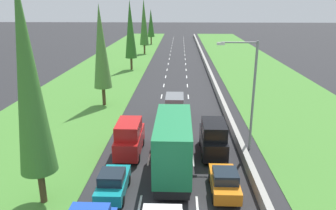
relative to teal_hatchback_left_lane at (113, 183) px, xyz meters
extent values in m
plane|color=#28282B|center=(3.55, 43.97, -0.84)|extent=(300.00, 300.00, 0.00)
cube|color=#478433|center=(-9.10, 43.97, -0.82)|extent=(14.00, 140.00, 0.04)
cube|color=#478433|center=(17.90, 43.97, -0.82)|extent=(14.00, 140.00, 0.04)
cube|color=#9E9B93|center=(9.25, 43.97, -0.41)|extent=(0.44, 120.00, 0.85)
cube|color=white|center=(1.80, -1.03, -0.83)|extent=(0.14, 2.00, 0.01)
cube|color=white|center=(1.80, 4.97, -0.83)|extent=(0.14, 2.00, 0.01)
cube|color=white|center=(1.80, 10.97, -0.83)|extent=(0.14, 2.00, 0.01)
cube|color=white|center=(1.80, 16.97, -0.83)|extent=(0.14, 2.00, 0.01)
cube|color=white|center=(1.80, 22.97, -0.83)|extent=(0.14, 2.00, 0.01)
cube|color=white|center=(1.80, 28.97, -0.83)|extent=(0.14, 2.00, 0.01)
cube|color=white|center=(1.80, 34.97, -0.83)|extent=(0.14, 2.00, 0.01)
cube|color=white|center=(1.80, 40.97, -0.83)|extent=(0.14, 2.00, 0.01)
cube|color=white|center=(1.80, 46.97, -0.83)|extent=(0.14, 2.00, 0.01)
cube|color=white|center=(1.80, 52.97, -0.83)|extent=(0.14, 2.00, 0.01)
cube|color=white|center=(1.80, 58.97, -0.83)|extent=(0.14, 2.00, 0.01)
cube|color=white|center=(1.80, 64.97, -0.83)|extent=(0.14, 2.00, 0.01)
cube|color=white|center=(1.80, 70.97, -0.83)|extent=(0.14, 2.00, 0.01)
cube|color=white|center=(1.80, 76.97, -0.83)|extent=(0.14, 2.00, 0.01)
cube|color=white|center=(1.80, 82.97, -0.83)|extent=(0.14, 2.00, 0.01)
cube|color=white|center=(1.80, 88.97, -0.83)|extent=(0.14, 2.00, 0.01)
cube|color=white|center=(1.80, 94.97, -0.83)|extent=(0.14, 2.00, 0.01)
cube|color=white|center=(1.80, 100.97, -0.83)|extent=(0.14, 2.00, 0.01)
cube|color=white|center=(5.30, -1.03, -0.83)|extent=(0.14, 2.00, 0.01)
cube|color=white|center=(5.30, 4.97, -0.83)|extent=(0.14, 2.00, 0.01)
cube|color=white|center=(5.30, 10.97, -0.83)|extent=(0.14, 2.00, 0.01)
cube|color=white|center=(5.30, 16.97, -0.83)|extent=(0.14, 2.00, 0.01)
cube|color=white|center=(5.30, 22.97, -0.83)|extent=(0.14, 2.00, 0.01)
cube|color=white|center=(5.30, 28.97, -0.83)|extent=(0.14, 2.00, 0.01)
cube|color=white|center=(5.30, 34.97, -0.83)|extent=(0.14, 2.00, 0.01)
cube|color=white|center=(5.30, 40.97, -0.83)|extent=(0.14, 2.00, 0.01)
cube|color=white|center=(5.30, 46.97, -0.83)|extent=(0.14, 2.00, 0.01)
cube|color=white|center=(5.30, 52.97, -0.83)|extent=(0.14, 2.00, 0.01)
cube|color=white|center=(5.30, 58.97, -0.83)|extent=(0.14, 2.00, 0.01)
cube|color=white|center=(5.30, 64.97, -0.83)|extent=(0.14, 2.00, 0.01)
cube|color=white|center=(5.30, 70.97, -0.83)|extent=(0.14, 2.00, 0.01)
cube|color=white|center=(5.30, 76.97, -0.83)|extent=(0.14, 2.00, 0.01)
cube|color=white|center=(5.30, 82.97, -0.83)|extent=(0.14, 2.00, 0.01)
cube|color=white|center=(5.30, 88.97, -0.83)|extent=(0.14, 2.00, 0.01)
cube|color=white|center=(5.30, 94.97, -0.83)|extent=(0.14, 2.00, 0.01)
cube|color=white|center=(5.30, 100.97, -0.83)|extent=(0.14, 2.00, 0.01)
cube|color=teal|center=(0.00, 0.07, -0.14)|extent=(1.68, 3.90, 0.76)
cube|color=#19232D|center=(0.00, -0.23, 0.56)|extent=(1.52, 1.60, 0.64)
cylinder|color=black|center=(-0.76, 1.28, -0.52)|extent=(0.22, 0.64, 0.64)
cylinder|color=black|center=(0.76, 1.28, -0.52)|extent=(0.22, 0.64, 0.64)
cylinder|color=black|center=(-0.76, -1.14, -0.52)|extent=(0.22, 0.64, 0.64)
cylinder|color=black|center=(0.76, -1.14, -0.52)|extent=(0.22, 0.64, 0.64)
cube|color=black|center=(3.75, 3.75, -0.24)|extent=(2.20, 9.40, 0.56)
cube|color=red|center=(3.75, 7.35, 1.29)|extent=(2.40, 2.20, 2.50)
cube|color=#1E7F47|center=(3.75, 2.65, 1.69)|extent=(2.44, 7.20, 3.30)
cylinder|color=black|center=(2.63, 7.05, -0.52)|extent=(0.22, 0.64, 0.64)
cylinder|color=black|center=(4.87, 7.05, -0.52)|extent=(0.22, 0.64, 0.64)
cylinder|color=black|center=(2.63, 1.57, -0.52)|extent=(0.22, 0.64, 0.64)
cylinder|color=black|center=(4.87, 1.57, -0.52)|extent=(0.22, 0.64, 0.64)
cylinder|color=black|center=(2.63, 0.49, -0.52)|extent=(0.22, 0.64, 0.64)
cylinder|color=black|center=(4.87, 0.49, -0.52)|extent=(0.22, 0.64, 0.64)
cube|color=red|center=(0.16, 6.07, 0.18)|extent=(1.90, 4.90, 1.40)
cube|color=red|center=(0.16, 5.77, 1.43)|extent=(1.80, 3.10, 1.10)
cylinder|color=black|center=(-0.71, 7.59, -0.52)|extent=(0.22, 0.64, 0.64)
cylinder|color=black|center=(1.03, 7.59, -0.52)|extent=(0.22, 0.64, 0.64)
cylinder|color=black|center=(-0.71, 4.55, -0.52)|extent=(0.22, 0.64, 0.64)
cylinder|color=black|center=(1.03, 4.55, -0.52)|extent=(0.22, 0.64, 0.64)
cube|color=orange|center=(7.07, 0.48, -0.14)|extent=(1.68, 3.90, 0.76)
cube|color=#19232D|center=(7.07, 0.18, 0.56)|extent=(1.52, 1.60, 0.64)
cylinder|color=black|center=(6.31, 1.69, -0.52)|extent=(0.22, 0.64, 0.64)
cylinder|color=black|center=(7.83, 1.69, -0.52)|extent=(0.22, 0.64, 0.64)
cylinder|color=black|center=(6.31, -0.73, -0.52)|extent=(0.22, 0.64, 0.64)
cylinder|color=black|center=(7.83, -0.73, -0.52)|extent=(0.22, 0.64, 0.64)
cube|color=slate|center=(3.66, 13.77, 0.18)|extent=(1.90, 4.90, 1.40)
cube|color=slate|center=(3.66, 13.47, 1.43)|extent=(1.80, 3.10, 1.10)
cylinder|color=black|center=(2.79, 15.29, -0.52)|extent=(0.22, 0.64, 0.64)
cylinder|color=black|center=(4.53, 15.29, -0.52)|extent=(0.22, 0.64, 0.64)
cylinder|color=black|center=(2.79, 12.25, -0.52)|extent=(0.22, 0.64, 0.64)
cylinder|color=black|center=(4.53, 12.25, -0.52)|extent=(0.22, 0.64, 0.64)
cube|color=black|center=(6.89, 6.22, 0.18)|extent=(1.90, 4.90, 1.40)
cube|color=black|center=(6.89, 5.92, 1.43)|extent=(1.80, 3.10, 1.10)
cylinder|color=black|center=(6.02, 7.74, -0.52)|extent=(0.22, 0.64, 0.64)
cylinder|color=black|center=(7.76, 7.74, -0.52)|extent=(0.22, 0.64, 0.64)
cylinder|color=black|center=(6.02, 4.70, -0.52)|extent=(0.22, 0.64, 0.64)
cylinder|color=black|center=(7.76, 4.70, -0.52)|extent=(0.22, 0.64, 0.64)
cylinder|color=#4C3823|center=(-4.13, -0.95, 0.26)|extent=(0.40, 0.40, 2.20)
cone|color=#3D752D|center=(-4.13, -0.95, 7.00)|extent=(2.14, 2.14, 11.28)
cylinder|color=#4C3823|center=(-4.87, 18.99, 0.26)|extent=(0.40, 0.40, 2.20)
cone|color=#4C7F38|center=(-4.87, 18.99, 6.15)|extent=(2.09, 2.09, 9.58)
cylinder|color=#4C3823|center=(-4.72, 40.77, 0.26)|extent=(0.40, 0.40, 2.20)
cone|color=#2D6623|center=(-4.72, 40.77, 6.43)|extent=(2.11, 2.11, 10.14)
cylinder|color=#4C3823|center=(-4.38, 60.18, 0.26)|extent=(0.40, 0.40, 2.20)
cone|color=#3D752D|center=(-4.38, 60.18, 6.67)|extent=(2.12, 2.12, 10.61)
cylinder|color=#4C3823|center=(-4.43, 79.27, 0.26)|extent=(0.39, 0.39, 2.20)
cone|color=#2D6623|center=(-4.43, 79.27, 5.35)|extent=(2.05, 2.05, 7.97)
cylinder|color=gray|center=(10.07, 7.29, 3.66)|extent=(0.20, 0.20, 9.00)
cylinder|color=gray|center=(8.67, 7.29, 8.01)|extent=(2.80, 0.12, 0.12)
cube|color=silver|center=(7.27, 7.29, 7.91)|extent=(0.60, 0.28, 0.20)
camera|label=1|loc=(4.15, -18.00, 10.89)|focal=34.78mm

